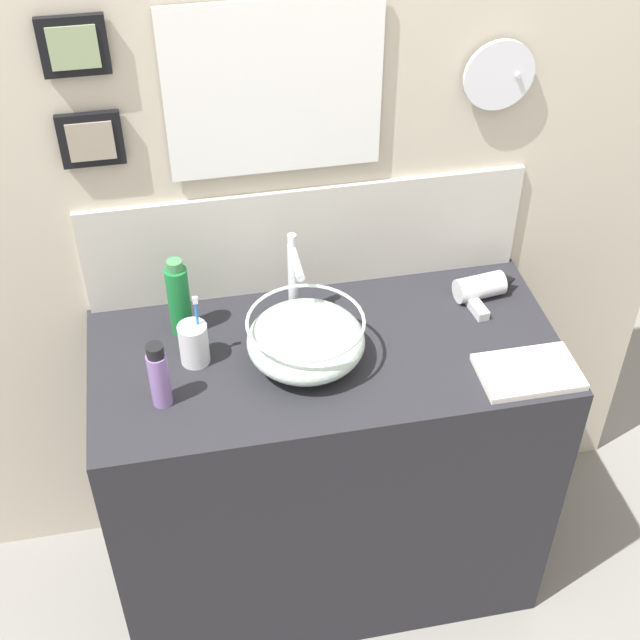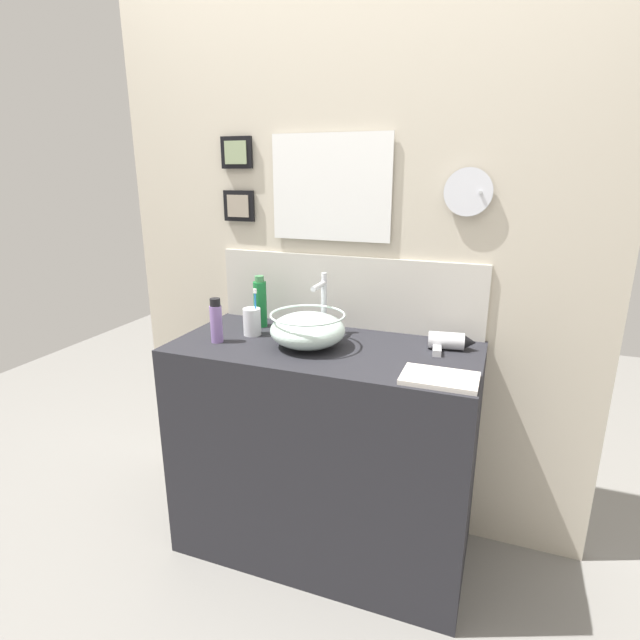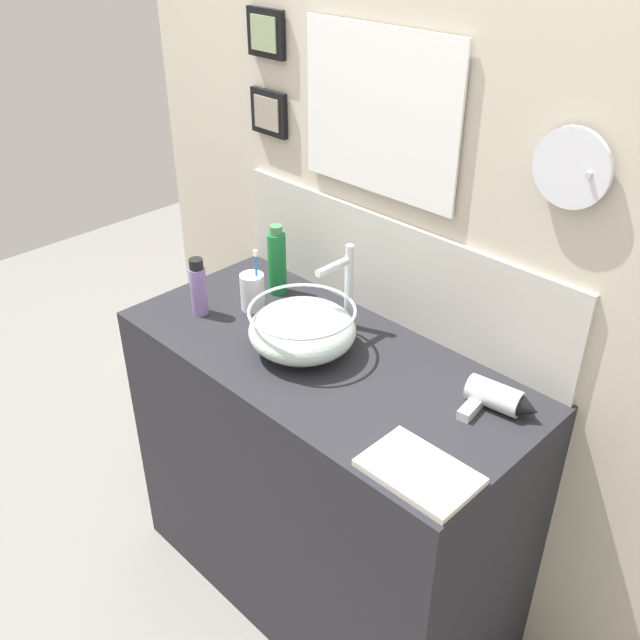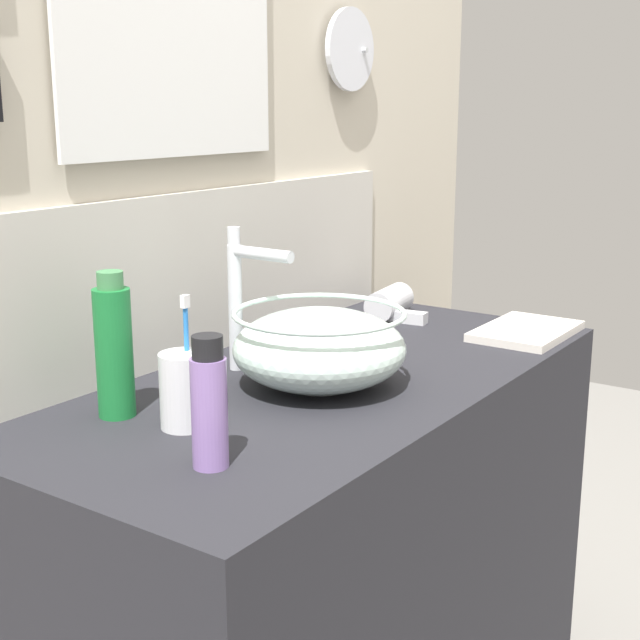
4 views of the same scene
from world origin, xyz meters
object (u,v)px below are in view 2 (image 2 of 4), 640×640
soap_dispenser (260,303)px  hair_drier (450,342)px  faucet (323,299)px  toothbrush_cup (252,321)px  lotion_bottle (216,321)px  hand_towel (440,378)px  glass_bowl_sink (308,329)px

soap_dispenser → hair_drier: bearing=-1.1°
faucet → toothbrush_cup: bearing=-157.5°
faucet → toothbrush_cup: size_ratio=1.31×
faucet → lotion_bottle: (-0.35, -0.23, -0.06)m
lotion_bottle → hand_towel: 0.86m
lotion_bottle → toothbrush_cup: bearing=55.2°
toothbrush_cup → hair_drier: bearing=7.5°
lotion_bottle → hand_towel: (0.85, -0.08, -0.07)m
faucet → hair_drier: 0.51m
soap_dispenser → hand_towel: bearing=-21.8°
toothbrush_cup → soap_dispenser: bearing=100.8°
lotion_bottle → soap_dispenser: size_ratio=0.79×
soap_dispenser → hand_towel: (0.79, -0.32, -0.09)m
hair_drier → hand_towel: size_ratio=0.75×
glass_bowl_sink → soap_dispenser: (-0.28, 0.17, 0.04)m
glass_bowl_sink → soap_dispenser: soap_dispenser is taller
glass_bowl_sink → hair_drier: 0.52m
faucet → glass_bowl_sink: bearing=-90.0°
hand_towel → lotion_bottle: bearing=174.9°
hair_drier → soap_dispenser: (-0.78, 0.02, 0.07)m
glass_bowl_sink → hair_drier: (0.50, 0.15, -0.04)m
toothbrush_cup → soap_dispenser: size_ratio=0.87×
toothbrush_cup → hand_towel: (0.76, -0.20, -0.05)m
glass_bowl_sink → toothbrush_cup: (-0.26, 0.05, -0.01)m
hair_drier → faucet: bearing=179.2°
hand_towel → toothbrush_cup: bearing=165.4°
hair_drier → hand_towel: hair_drier is taller
toothbrush_cup → lotion_bottle: bearing=-124.8°
faucet → soap_dispenser: (-0.28, 0.01, -0.04)m
glass_bowl_sink → soap_dispenser: size_ratio=1.30×
glass_bowl_sink → toothbrush_cup: toothbrush_cup is taller
hair_drier → soap_dispenser: size_ratio=0.82×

